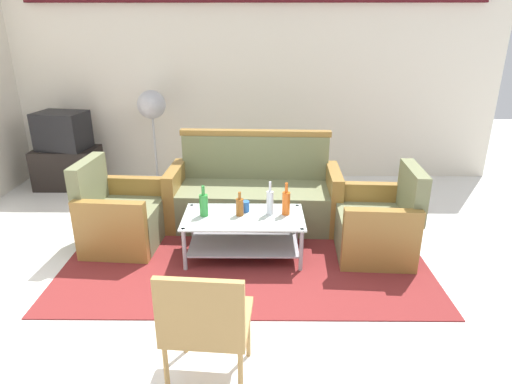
# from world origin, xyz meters

# --- Properties ---
(ground_plane) EXTENTS (14.00, 14.00, 0.00)m
(ground_plane) POSITION_xyz_m (0.00, 0.00, 0.00)
(ground_plane) COLOR white
(wall_back) EXTENTS (6.52, 0.19, 2.80)m
(wall_back) POSITION_xyz_m (0.00, 3.05, 1.48)
(wall_back) COLOR silver
(wall_back) RESTS_ON ground
(rug) EXTENTS (3.28, 2.13, 0.01)m
(rug) POSITION_xyz_m (-0.06, 0.76, 0.01)
(rug) COLOR maroon
(rug) RESTS_ON ground
(couch) EXTENTS (1.83, 0.81, 0.96)m
(couch) POSITION_xyz_m (0.00, 1.43, 0.32)
(couch) COLOR #6B704C
(couch) RESTS_ON rug
(armchair_left) EXTENTS (0.75, 0.81, 0.85)m
(armchair_left) POSITION_xyz_m (-1.29, 0.90, 0.29)
(armchair_left) COLOR #6B704C
(armchair_left) RESTS_ON rug
(armchair_right) EXTENTS (0.74, 0.80, 0.85)m
(armchair_right) POSITION_xyz_m (1.16, 0.73, 0.29)
(armchair_right) COLOR #6B704C
(armchair_right) RESTS_ON rug
(coffee_table) EXTENTS (1.10, 0.60, 0.40)m
(coffee_table) POSITION_xyz_m (-0.09, 0.66, 0.27)
(coffee_table) COLOR silver
(coffee_table) RESTS_ON rug
(bottle_clear) EXTENTS (0.06, 0.06, 0.32)m
(bottle_clear) POSITION_xyz_m (0.16, 0.71, 0.53)
(bottle_clear) COLOR silver
(bottle_clear) RESTS_ON coffee_table
(bottle_green) EXTENTS (0.08, 0.08, 0.29)m
(bottle_green) POSITION_xyz_m (-0.44, 0.68, 0.52)
(bottle_green) COLOR #2D8C38
(bottle_green) RESTS_ON coffee_table
(bottle_orange) EXTENTS (0.07, 0.07, 0.31)m
(bottle_orange) POSITION_xyz_m (0.30, 0.71, 0.53)
(bottle_orange) COLOR #D85919
(bottle_orange) RESTS_ON coffee_table
(bottle_brown) EXTENTS (0.07, 0.07, 0.23)m
(bottle_brown) POSITION_xyz_m (-0.12, 0.69, 0.50)
(bottle_brown) COLOR brown
(bottle_brown) RESTS_ON coffee_table
(cup) EXTENTS (0.08, 0.08, 0.10)m
(cup) POSITION_xyz_m (-0.07, 0.78, 0.46)
(cup) COLOR #2659A5
(cup) RESTS_ON coffee_table
(tv_stand) EXTENTS (0.80, 0.50, 0.52)m
(tv_stand) POSITION_xyz_m (-2.48, 2.55, 0.26)
(tv_stand) COLOR black
(tv_stand) RESTS_ON ground
(television) EXTENTS (0.67, 0.54, 0.48)m
(television) POSITION_xyz_m (-2.48, 2.55, 0.76)
(television) COLOR black
(television) RESTS_ON tv_stand
(pedestal_fan) EXTENTS (0.36, 0.36, 1.27)m
(pedestal_fan) POSITION_xyz_m (-1.31, 2.60, 1.01)
(pedestal_fan) COLOR #2D2D33
(pedestal_fan) RESTS_ON ground
(wicker_chair) EXTENTS (0.52, 0.52, 0.84)m
(wicker_chair) POSITION_xyz_m (-0.24, -0.95, 0.49)
(wicker_chair) COLOR #AD844C
(wicker_chair) RESTS_ON ground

